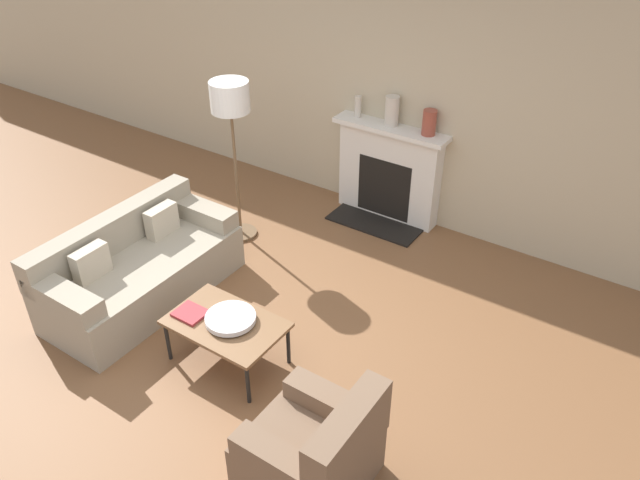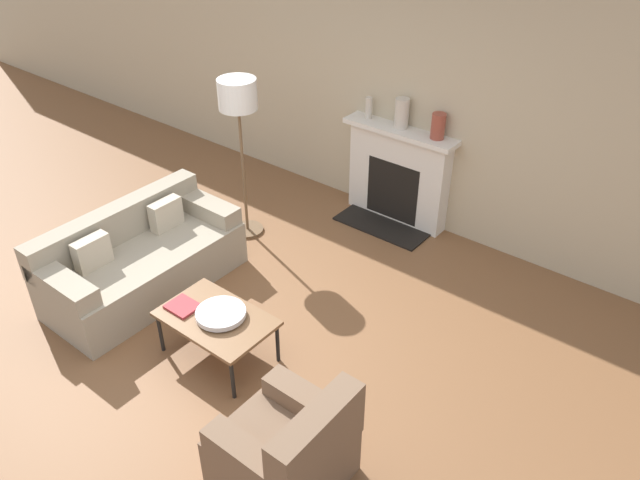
{
  "view_description": "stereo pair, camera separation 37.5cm",
  "coord_description": "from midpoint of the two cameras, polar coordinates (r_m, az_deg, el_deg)",
  "views": [
    {
      "loc": [
        2.61,
        -2.72,
        3.63
      ],
      "look_at": [
        -0.06,
        1.25,
        0.45
      ],
      "focal_mm": 35.0,
      "sensor_mm": 36.0,
      "label": 1
    },
    {
      "loc": [
        2.92,
        -2.49,
        3.63
      ],
      "look_at": [
        -0.06,
        1.25,
        0.45
      ],
      "focal_mm": 35.0,
      "sensor_mm": 36.0,
      "label": 2
    }
  ],
  "objects": [
    {
      "name": "couch",
      "position": [
        5.91,
        -14.32,
        -1.86
      ],
      "size": [
        0.84,
        1.8,
        0.76
      ],
      "rotation": [
        0.0,
        0.0,
        1.57
      ],
      "color": "#9E937F",
      "rests_on": "ground_plane"
    },
    {
      "name": "mantel_vase_center_right",
      "position": [
        6.32,
        12.45,
        10.11
      ],
      "size": [
        0.14,
        0.14,
        0.26
      ],
      "color": "brown",
      "rests_on": "fireplace"
    },
    {
      "name": "ground_plane",
      "position": [
        5.26,
        -6.05,
        -10.31
      ],
      "size": [
        18.0,
        18.0,
        0.0
      ],
      "primitive_type": "plane",
      "color": "brown"
    },
    {
      "name": "fireplace",
      "position": [
        6.76,
        8.68,
        5.79
      ],
      "size": [
        1.26,
        0.59,
        1.06
      ],
      "color": "silver",
      "rests_on": "ground_plane"
    },
    {
      "name": "bowl",
      "position": [
        4.95,
        -6.91,
        -6.75
      ],
      "size": [
        0.4,
        0.4,
        0.06
      ],
      "color": "silver",
      "rests_on": "coffee_table"
    },
    {
      "name": "wall_back",
      "position": [
        6.45,
        10.98,
        13.27
      ],
      "size": [
        18.0,
        0.06,
        2.9
      ],
      "color": "#BCAD8E",
      "rests_on": "ground_plane"
    },
    {
      "name": "mantel_vase_center_left",
      "position": [
        6.48,
        9.16,
        11.34
      ],
      "size": [
        0.14,
        0.14,
        0.31
      ],
      "color": "beige",
      "rests_on": "fireplace"
    },
    {
      "name": "floor_lamp",
      "position": [
        6.09,
        -5.69,
        11.91
      ],
      "size": [
        0.37,
        0.37,
        1.68
      ],
      "color": "brown",
      "rests_on": "ground_plane"
    },
    {
      "name": "book",
      "position": [
        5.1,
        -10.39,
        -6.04
      ],
      "size": [
        0.24,
        0.21,
        0.02
      ],
      "rotation": [
        0.0,
        0.0,
        0.01
      ],
      "color": "#9E2D33",
      "rests_on": "coffee_table"
    },
    {
      "name": "coffee_table",
      "position": [
        5.0,
        -7.34,
        -7.34
      ],
      "size": [
        0.91,
        0.58,
        0.41
      ],
      "color": "brown",
      "rests_on": "ground_plane"
    },
    {
      "name": "mantel_vase_left",
      "position": [
        6.69,
        6.13,
        11.9
      ],
      "size": [
        0.07,
        0.07,
        0.23
      ],
      "color": "beige",
      "rests_on": "fireplace"
    },
    {
      "name": "armchair_near",
      "position": [
        4.2,
        -0.31,
        -18.75
      ],
      "size": [
        0.76,
        0.74,
        0.82
      ],
      "rotation": [
        0.0,
        0.0,
        -1.57
      ],
      "color": "brown",
      "rests_on": "ground_plane"
    }
  ]
}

